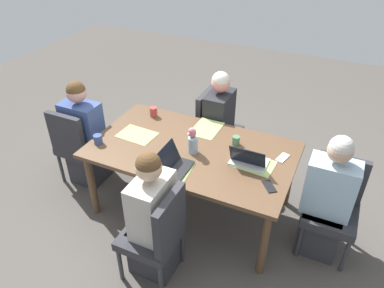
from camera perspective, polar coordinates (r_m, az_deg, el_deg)
ground_plane at (r=3.86m, az=0.00°, el=-9.78°), size 10.00×10.00×0.00m
dining_table at (r=3.43m, az=0.00°, el=-1.70°), size 1.88×1.09×0.74m
chair_far_left_near at (r=2.96m, az=-5.36°, el=-13.53°), size 0.44×0.44×0.90m
person_far_left_near at (r=3.00m, az=-6.08°, el=-11.95°), size 0.36×0.40×1.19m
chair_head_right_left_mid at (r=4.09m, az=-17.57°, el=0.13°), size 0.44×0.44×0.90m
person_head_right_left_mid at (r=4.08m, az=-16.34°, el=0.78°), size 0.40×0.36×1.19m
chair_near_left_far at (r=4.21m, az=3.50°, el=2.88°), size 0.44×0.44×0.90m
person_near_left_far at (r=4.12m, az=4.17°, el=2.59°), size 0.36×0.40×1.19m
chair_head_left_right_near at (r=3.41m, az=21.25°, el=-8.42°), size 0.44×0.44×0.90m
person_head_left_right_near at (r=3.33m, az=20.18°, el=-8.64°), size 0.40×0.36×1.19m
flower_vase at (r=3.27m, az=0.11°, el=0.54°), size 0.09×0.09×0.27m
placemat_far_left_near at (r=3.11m, az=-2.79°, el=-4.31°), size 0.28×0.38×0.00m
placemat_head_right_left_mid at (r=3.62m, az=-8.60°, el=1.44°), size 0.37×0.28×0.00m
placemat_near_left_far at (r=3.68m, az=2.27°, el=2.44°), size 0.26×0.36×0.00m
placemat_head_left_right_near at (r=3.24m, az=9.54°, el=-3.05°), size 0.38×0.28×0.00m
laptop_far_left_near at (r=3.11m, az=-2.97°, el=-3.35°), size 0.22×0.32×0.20m
laptop_head_left_right_near at (r=3.20m, az=8.82°, el=-2.52°), size 0.32×0.22×0.20m
coffee_mug_near_left at (r=3.44m, az=6.86°, el=0.55°), size 0.07×0.07×0.09m
coffee_mug_near_right at (r=3.90m, az=-6.04°, el=5.02°), size 0.08×0.08×0.10m
coffee_mug_centre_left at (r=3.54m, az=-14.47°, el=0.71°), size 0.08×0.08×0.09m
phone_black at (r=3.02m, az=11.97°, el=-6.49°), size 0.15×0.16×0.01m
phone_silver at (r=3.36m, az=13.99°, el=-2.09°), size 0.11×0.16×0.01m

